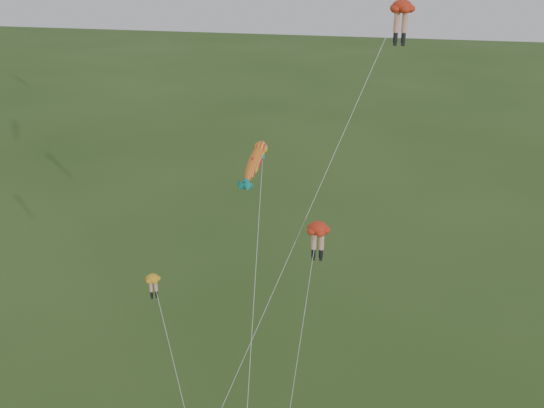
# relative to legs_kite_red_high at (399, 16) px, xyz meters

# --- Properties ---
(legs_kite_red_high) EXTENTS (10.65, 14.11, 24.66)m
(legs_kite_red_high) POSITION_rel_legs_kite_red_high_xyz_m (0.00, 0.00, 0.00)
(legs_kite_red_high) COLOR red
(legs_kite_red_high) RESTS_ON ground
(legs_kite_red_mid) EXTENTS (2.05, 5.59, 13.59)m
(legs_kite_red_mid) POSITION_rel_legs_kite_red_high_xyz_m (-3.62, -7.82, -10.87)
(legs_kite_red_mid) COLOR red
(legs_kite_red_mid) RESTS_ON ground
(legs_kite_yellow) EXTENTS (4.62, 5.95, 9.06)m
(legs_kite_yellow) POSITION_rel_legs_kite_red_high_xyz_m (-13.57, -7.91, -15.40)
(legs_kite_yellow) COLOR gold
(legs_kite_yellow) RESTS_ON ground
(fish_kite) EXTENTS (1.78, 9.99, 16.89)m
(fish_kite) POSITION_rel_legs_kite_red_high_xyz_m (-7.87, -4.35, -8.15)
(fish_kite) COLOR gold
(fish_kite) RESTS_ON ground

